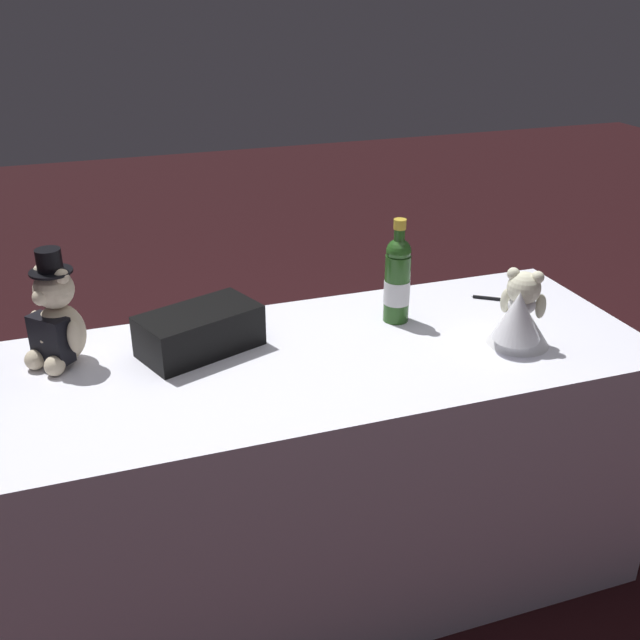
# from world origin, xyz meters

# --- Properties ---
(ground_plane) EXTENTS (12.00, 12.00, 0.00)m
(ground_plane) POSITION_xyz_m (0.00, 0.00, 0.00)
(ground_plane) COLOR black
(reception_table) EXTENTS (1.80, 0.71, 0.76)m
(reception_table) POSITION_xyz_m (0.00, 0.00, 0.38)
(reception_table) COLOR white
(reception_table) RESTS_ON ground_plane
(teddy_bear_groom) EXTENTS (0.16, 0.15, 0.31)m
(teddy_bear_groom) POSITION_xyz_m (-0.65, 0.17, 0.88)
(teddy_bear_groom) COLOR beige
(teddy_bear_groom) RESTS_ON reception_table
(teddy_bear_bride) EXTENTS (0.21, 0.22, 0.22)m
(teddy_bear_bride) POSITION_xyz_m (0.52, -0.13, 0.85)
(teddy_bear_bride) COLOR white
(teddy_bear_bride) RESTS_ON reception_table
(champagne_bottle) EXTENTS (0.08, 0.08, 0.31)m
(champagne_bottle) POSITION_xyz_m (0.28, 0.13, 0.89)
(champagne_bottle) COLOR #27551D
(champagne_bottle) RESTS_ON reception_table
(signing_pen) EXTENTS (0.12, 0.09, 0.01)m
(signing_pen) POSITION_xyz_m (0.63, 0.16, 0.77)
(signing_pen) COLOR black
(signing_pen) RESTS_ON reception_table
(gift_case_black) EXTENTS (0.36, 0.27, 0.12)m
(gift_case_black) POSITION_xyz_m (-0.30, 0.13, 0.82)
(gift_case_black) COLOR black
(gift_case_black) RESTS_ON reception_table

